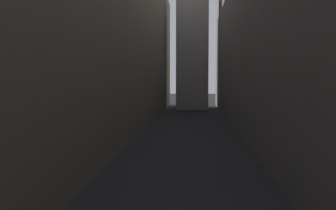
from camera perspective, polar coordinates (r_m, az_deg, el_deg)
name	(u,v)px	position (r m, az deg, el deg)	size (l,w,h in m)	color
ground_plane	(189,138)	(42.98, 2.95, -4.68)	(264.00, 264.00, 0.00)	#232326
building_block_left	(89,27)	(46.42, -11.09, 10.73)	(11.28, 108.00, 24.00)	#756B5B
building_block_right	(293,17)	(46.20, 17.16, 11.72)	(11.06, 108.00, 25.68)	slate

